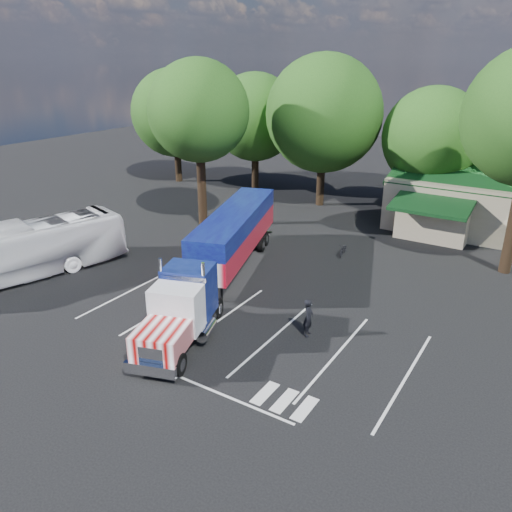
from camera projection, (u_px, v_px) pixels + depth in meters
The scene contains 11 objects.
ground at pixel (279, 278), 30.48m from camera, with size 120.00×120.00×0.00m, color black.
tree_row_a at pixel (175, 113), 51.66m from camera, with size 9.00×9.00×11.68m.
tree_row_b at pixel (255, 117), 48.23m from camera, with size 8.40×8.40×11.35m.
tree_row_c at pixel (324, 114), 42.67m from camera, with size 10.00×10.00×13.05m.
tree_row_d at pixel (433, 138), 39.77m from camera, with size 8.00×8.00×10.60m.
tree_near_left at pixel (199, 111), 37.11m from camera, with size 7.60×7.60×12.65m.
semi_truck at pixel (223, 248), 29.15m from camera, with size 8.06×18.54×3.93m.
woman at pixel (308, 318), 23.97m from camera, with size 0.69×0.46×1.90m, color black.
bicycle at pixel (344, 249), 33.90m from camera, with size 0.57×1.63×0.86m, color black.
tour_bus at pixel (23, 251), 30.14m from camera, with size 2.87×12.27×3.42m, color white.
silver_sedan at pixel (476, 230), 36.85m from camera, with size 1.53×4.37×1.44m, color #A9ABB1.
Camera 1 is at (13.66, -24.22, 12.63)m, focal length 35.00 mm.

